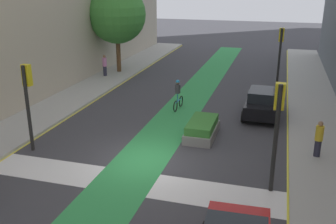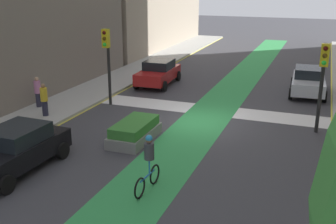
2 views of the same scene
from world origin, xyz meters
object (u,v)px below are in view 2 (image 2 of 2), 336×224
at_px(traffic_signal_near_left, 323,71).
at_px(pedestrian_sidewalk_right_a, 44,99).
at_px(car_silver_left_near, 308,81).
at_px(median_planter, 135,132).
at_px(cyclist_in_lane, 148,162).
at_px(traffic_signal_near_right, 107,52).
at_px(pedestrian_sidewalk_right_b, 38,92).
at_px(car_red_right_near, 158,72).
at_px(car_black_right_far, 16,149).

relative_size(traffic_signal_near_left, pedestrian_sidewalk_right_a, 2.46).
bearing_deg(car_silver_left_near, pedestrian_sidewalk_right_a, 38.25).
relative_size(car_silver_left_near, pedestrian_sidewalk_right_a, 2.66).
xyz_separation_m(pedestrian_sidewalk_right_a, median_planter, (-5.32, 1.11, -0.56)).
xyz_separation_m(car_silver_left_near, median_planter, (6.43, 10.37, -0.40)).
bearing_deg(traffic_signal_near_left, cyclist_in_lane, 56.39).
height_order(traffic_signal_near_right, traffic_signal_near_left, traffic_signal_near_right).
height_order(car_silver_left_near, pedestrian_sidewalk_right_b, pedestrian_sidewalk_right_b).
bearing_deg(median_planter, cyclist_in_lane, 120.98).
xyz_separation_m(traffic_signal_near_right, traffic_signal_near_left, (-10.64, 0.61, -0.08)).
xyz_separation_m(traffic_signal_near_left, cyclist_in_lane, (4.90, 7.37, -1.82)).
xyz_separation_m(cyclist_in_lane, pedestrian_sidewalk_right_b, (8.79, -5.96, -0.02)).
relative_size(car_red_right_near, pedestrian_sidewalk_right_a, 2.66).
bearing_deg(car_red_right_near, median_planter, 106.09).
bearing_deg(median_planter, car_red_right_near, -73.91).
bearing_deg(pedestrian_sidewalk_right_a, car_black_right_far, 116.77).
distance_m(pedestrian_sidewalk_right_a, pedestrian_sidewalk_right_b, 1.68).
bearing_deg(cyclist_in_lane, pedestrian_sidewalk_right_a, -32.60).
bearing_deg(traffic_signal_near_left, traffic_signal_near_right, -3.28).
bearing_deg(pedestrian_sidewalk_right_b, pedestrian_sidewalk_right_a, 137.59).
bearing_deg(car_silver_left_near, median_planter, 58.21).
bearing_deg(median_planter, pedestrian_sidewalk_right_b, -18.90).
distance_m(traffic_signal_near_right, car_red_right_near, 5.63).
relative_size(car_red_right_near, cyclist_in_lane, 2.30).
relative_size(traffic_signal_near_right, cyclist_in_lane, 2.20).
bearing_deg(car_black_right_far, car_silver_left_near, -122.44).
bearing_deg(median_planter, traffic_signal_near_left, -152.86).
relative_size(traffic_signal_near_right, car_black_right_far, 0.96).
bearing_deg(car_red_right_near, pedestrian_sidewalk_right_a, 72.70).
xyz_separation_m(traffic_signal_near_right, median_planter, (-3.51, 4.26, -2.46)).
bearing_deg(cyclist_in_lane, traffic_signal_near_right, -54.27).
height_order(cyclist_in_lane, pedestrian_sidewalk_right_b, cyclist_in_lane).
bearing_deg(car_red_right_near, pedestrian_sidewalk_right_b, 61.95).
relative_size(car_red_right_near, pedestrian_sidewalk_right_b, 2.69).
bearing_deg(car_black_right_far, cyclist_in_lane, -176.38).
bearing_deg(traffic_signal_near_right, pedestrian_sidewalk_right_a, 60.15).
bearing_deg(pedestrian_sidewalk_right_a, car_silver_left_near, -141.75).
height_order(traffic_signal_near_left, pedestrian_sidewalk_right_b, traffic_signal_near_left).
bearing_deg(pedestrian_sidewalk_right_a, cyclist_in_lane, 147.40).
xyz_separation_m(cyclist_in_lane, median_planter, (2.23, -3.71, -0.57)).
xyz_separation_m(car_red_right_near, median_planter, (-2.72, 9.44, -0.40)).
xyz_separation_m(traffic_signal_near_left, median_planter, (7.13, 3.65, -2.38)).
height_order(car_red_right_near, cyclist_in_lane, cyclist_in_lane).
distance_m(cyclist_in_lane, pedestrian_sidewalk_right_b, 10.62).
distance_m(car_black_right_far, cyclist_in_lane, 4.97).
xyz_separation_m(pedestrian_sidewalk_right_b, median_planter, (-6.56, 2.25, -0.55)).
height_order(traffic_signal_near_right, cyclist_in_lane, traffic_signal_near_right).
bearing_deg(car_red_right_near, traffic_signal_near_left, 149.57).
relative_size(car_black_right_far, median_planter, 1.53).
bearing_deg(car_black_right_far, pedestrian_sidewalk_right_b, -58.57).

